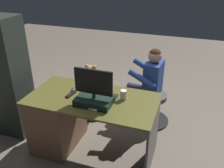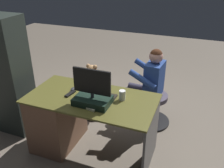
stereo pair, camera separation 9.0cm
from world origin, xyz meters
name	(u,v)px [view 1 (the left image)]	position (x,y,z in m)	size (l,w,h in m)	color
ground_plane	(107,129)	(0.00, 0.00, 0.00)	(10.00, 10.00, 0.00)	#726658
desk	(64,118)	(0.38, 0.43, 0.39)	(1.41, 0.72, 0.73)	brown
monitor	(94,95)	(-0.07, 0.54, 0.83)	(0.40, 0.25, 0.39)	black
keyboard	(98,95)	(-0.04, 0.37, 0.74)	(0.42, 0.14, 0.02)	black
computer_mouse	(74,90)	(0.26, 0.36, 0.75)	(0.06, 0.10, 0.04)	#2E3031
cup	(123,95)	(-0.32, 0.35, 0.79)	(0.07, 0.07, 0.11)	white
tv_remote	(71,94)	(0.25, 0.45, 0.74)	(0.04, 0.15, 0.02)	black
notebook_binder	(96,102)	(-0.07, 0.52, 0.74)	(0.22, 0.30, 0.02)	beige
office_chair_teddy	(92,98)	(0.35, -0.32, 0.25)	(0.49, 0.49, 0.44)	black
teddy_bear	(91,77)	(0.35, -0.33, 0.59)	(0.25, 0.25, 0.35)	tan
visitor_chair	(151,106)	(-0.51, -0.40, 0.25)	(0.52, 0.52, 0.44)	black
person	(147,81)	(-0.43, -0.39, 0.63)	(0.53, 0.51, 1.08)	#2A4895
equipment_rack	(8,79)	(1.14, 0.38, 0.76)	(0.44, 0.36, 1.52)	#272E2A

